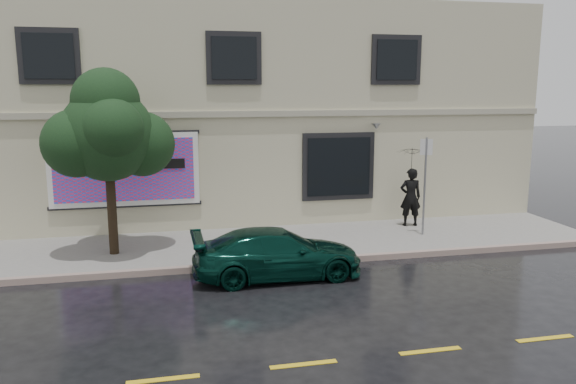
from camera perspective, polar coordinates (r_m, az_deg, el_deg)
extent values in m
plane|color=black|center=(12.54, -2.31, -9.83)|extent=(90.00, 90.00, 0.00)
cube|color=gray|center=(15.57, -4.42, -5.46)|extent=(20.00, 3.50, 0.15)
cube|color=gray|center=(13.91, -3.41, -7.42)|extent=(20.00, 0.18, 0.16)
cube|color=gold|center=(9.40, 1.59, -17.09)|extent=(19.00, 0.12, 0.01)
cube|color=#B8B194|center=(20.70, -6.80, 8.11)|extent=(20.00, 8.00, 7.00)
cube|color=#9E9984|center=(16.68, -5.42, 7.89)|extent=(20.00, 0.12, 0.18)
cube|color=black|center=(17.51, 5.13, 2.60)|extent=(2.30, 0.10, 2.10)
cube|color=black|center=(17.46, 5.19, 2.57)|extent=(2.00, 0.05, 1.80)
cube|color=black|center=(16.76, -23.15, 12.59)|extent=(1.30, 0.05, 1.20)
cube|color=black|center=(16.62, -5.49, 13.40)|extent=(1.30, 0.05, 1.20)
cube|color=black|center=(17.93, 11.01, 13.05)|extent=(1.30, 0.05, 1.20)
cube|color=white|center=(16.71, -16.27, 2.18)|extent=(4.20, 0.06, 2.10)
cube|color=#CD2D68|center=(16.67, -16.28, 2.16)|extent=(3.90, 0.04, 1.80)
cube|color=black|center=(16.92, -16.08, -1.32)|extent=(4.30, 0.10, 0.10)
cube|color=black|center=(16.63, -16.45, 5.77)|extent=(4.30, 0.10, 0.10)
cube|color=black|center=(16.62, -16.32, 2.66)|extent=(3.40, 0.02, 0.28)
imported|color=#072C23|center=(13.12, -1.08, -6.24)|extent=(3.95, 1.77, 1.15)
imported|color=black|center=(17.66, 12.33, -0.51)|extent=(0.71, 0.52, 1.79)
imported|color=black|center=(17.46, 12.50, 3.59)|extent=(1.20, 1.20, 0.75)
cylinder|color=black|center=(15.00, -17.44, -2.00)|extent=(0.23, 0.23, 2.16)
sphere|color=black|center=(14.71, -17.86, 5.56)|extent=(2.32, 2.32, 2.32)
cylinder|color=gray|center=(16.56, 13.71, 0.53)|extent=(0.06, 0.06, 2.83)
cube|color=silver|center=(16.40, 13.88, 4.46)|extent=(0.34, 0.13, 0.46)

